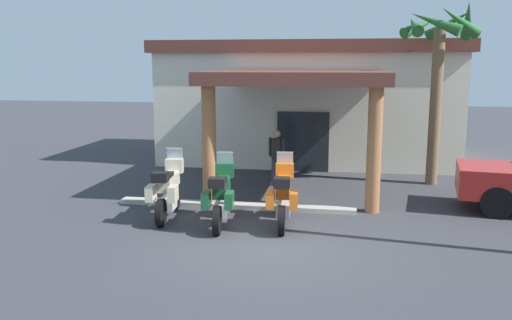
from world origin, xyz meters
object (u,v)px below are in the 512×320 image
(motorcycle_green, at_px, (221,196))
(palm_tree_near_portico, at_px, (439,52))
(motorcycle_cream, at_px, (168,190))
(motorcycle_orange, at_px, (283,196))
(pedestrian, at_px, (276,153))
(motel_building, at_px, (308,100))

(motorcycle_green, relative_size, palm_tree_near_portico, 0.39)
(motorcycle_cream, xyz_separation_m, motorcycle_green, (1.43, -0.37, 0.00))
(motorcycle_orange, relative_size, pedestrian, 1.27)
(motel_building, distance_m, motorcycle_cream, 9.65)
(motorcycle_cream, bearing_deg, motorcycle_green, -110.60)
(motorcycle_green, distance_m, pedestrian, 4.38)
(motorcycle_green, xyz_separation_m, palm_tree_near_portico, (5.48, 5.40, 3.39))
(pedestrian, height_order, palm_tree_near_portico, palm_tree_near_portico)
(palm_tree_near_portico, bearing_deg, pedestrian, -167.13)
(motorcycle_green, relative_size, motorcycle_orange, 1.00)
(motorcycle_cream, relative_size, motorcycle_green, 1.00)
(motorcycle_cream, distance_m, motorcycle_orange, 2.85)
(motel_building, height_order, motorcycle_green, motel_building)
(pedestrian, xyz_separation_m, palm_tree_near_portico, (4.78, 1.09, 3.07))
(palm_tree_near_portico, bearing_deg, motorcycle_orange, -128.25)
(motorcycle_green, bearing_deg, motorcycle_orange, -86.59)
(motorcycle_green, relative_size, pedestrian, 1.27)
(pedestrian, bearing_deg, motorcycle_green, -170.43)
(motel_building, relative_size, palm_tree_near_portico, 2.07)
(motel_building, distance_m, pedestrian, 5.37)
(motorcycle_orange, height_order, palm_tree_near_portico, palm_tree_near_portico)
(pedestrian, bearing_deg, palm_tree_near_portico, -58.36)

